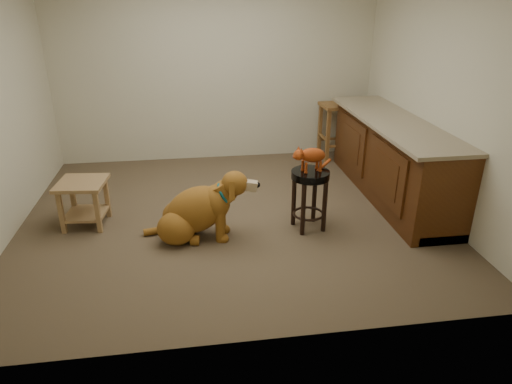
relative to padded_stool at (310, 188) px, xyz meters
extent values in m
cube|color=brown|center=(-0.76, 0.39, -0.45)|extent=(4.50, 4.00, 0.01)
cube|color=beige|center=(-0.76, 2.39, 0.85)|extent=(4.50, 0.04, 2.60)
cube|color=beige|center=(-0.76, -1.61, 0.85)|extent=(4.50, 0.04, 2.60)
cube|color=beige|center=(1.49, 0.39, 0.85)|extent=(0.04, 4.00, 2.60)
cube|color=#4D270D|center=(1.19, 0.69, 0.00)|extent=(0.60, 2.50, 0.90)
cube|color=gray|center=(1.16, 0.69, 0.47)|extent=(0.70, 2.56, 0.04)
cube|color=black|center=(1.23, 0.69, -0.40)|extent=(0.52, 2.50, 0.10)
cube|color=#4D270D|center=(0.87, 0.14, 0.05)|extent=(0.02, 0.90, 0.62)
cube|color=#4D270D|center=(0.87, 1.24, 0.05)|extent=(0.02, 0.90, 0.62)
cube|color=#3F1F0B|center=(0.86, 0.14, 0.05)|extent=(0.02, 0.60, 0.40)
cube|color=#3F1F0B|center=(0.86, 1.24, 0.05)|extent=(0.02, 0.60, 0.40)
cylinder|color=black|center=(0.09, 0.14, -0.17)|extent=(0.05, 0.05, 0.56)
cylinder|color=black|center=(-0.14, 0.09, -0.17)|extent=(0.05, 0.05, 0.56)
cylinder|color=black|center=(0.14, -0.09, -0.17)|extent=(0.05, 0.05, 0.56)
cylinder|color=black|center=(-0.09, -0.14, -0.17)|extent=(0.05, 0.05, 0.56)
torus|color=black|center=(0.00, 0.00, -0.29)|extent=(0.38, 0.38, 0.03)
cylinder|color=black|center=(0.00, 0.00, 0.15)|extent=(0.39, 0.39, 0.08)
cube|color=brown|center=(1.09, 2.28, -0.07)|extent=(0.05, 0.05, 0.77)
cube|color=brown|center=(0.74, 2.26, -0.07)|extent=(0.05, 0.05, 0.77)
cube|color=brown|center=(1.11, 1.93, -0.07)|extent=(0.05, 0.05, 0.77)
cube|color=brown|center=(0.76, 1.91, -0.07)|extent=(0.05, 0.05, 0.77)
cube|color=brown|center=(0.93, 2.09, 0.34)|extent=(0.46, 0.46, 0.04)
cube|color=olive|center=(-2.11, 0.57, -0.22)|extent=(0.05, 0.05, 0.46)
cube|color=olive|center=(-2.47, 0.61, -0.22)|extent=(0.05, 0.05, 0.46)
cube|color=olive|center=(-2.15, 0.21, -0.22)|extent=(0.05, 0.05, 0.46)
cube|color=olive|center=(-2.51, 0.25, -0.22)|extent=(0.05, 0.05, 0.46)
cube|color=olive|center=(-2.31, 0.41, 0.02)|extent=(0.52, 0.52, 0.04)
cube|color=olive|center=(-2.31, 0.41, -0.32)|extent=(0.44, 0.44, 0.03)
ellipsoid|color=brown|center=(-1.32, 0.14, -0.29)|extent=(0.42, 0.36, 0.34)
ellipsoid|color=brown|center=(-1.36, -0.13, -0.29)|extent=(0.42, 0.36, 0.34)
cylinder|color=brown|center=(-1.14, 0.14, -0.41)|extent=(0.10, 0.12, 0.11)
cylinder|color=brown|center=(-1.19, -0.18, -0.41)|extent=(0.10, 0.12, 0.11)
ellipsoid|color=brown|center=(-1.16, -0.02, -0.15)|extent=(0.83, 0.52, 0.69)
ellipsoid|color=brown|center=(-0.96, -0.05, -0.07)|extent=(0.33, 0.36, 0.35)
cylinder|color=brown|center=(-0.91, 0.04, -0.25)|extent=(0.10, 0.10, 0.40)
cylinder|color=brown|center=(-0.93, -0.15, -0.25)|extent=(0.10, 0.10, 0.40)
sphere|color=brown|center=(-0.87, 0.03, -0.42)|extent=(0.11, 0.11, 0.11)
sphere|color=brown|center=(-0.90, -0.16, -0.42)|extent=(0.11, 0.11, 0.11)
cylinder|color=brown|center=(-0.88, -0.06, 0.04)|extent=(0.28, 0.22, 0.26)
ellipsoid|color=brown|center=(-0.77, -0.08, 0.13)|extent=(0.29, 0.27, 0.24)
cube|color=tan|center=(-0.64, -0.10, 0.11)|extent=(0.18, 0.12, 0.11)
sphere|color=black|center=(-0.56, -0.11, 0.12)|extent=(0.06, 0.06, 0.06)
cube|color=brown|center=(-0.78, 0.03, 0.10)|extent=(0.06, 0.07, 0.18)
cube|color=brown|center=(-0.81, -0.19, 0.10)|extent=(0.06, 0.07, 0.18)
torus|color=#0A4F52|center=(-0.88, -0.06, 0.03)|extent=(0.17, 0.25, 0.21)
cylinder|color=#D8BF4C|center=(-0.83, -0.07, -0.05)|extent=(0.01, 0.05, 0.05)
cylinder|color=brown|center=(-1.54, 0.09, -0.41)|extent=(0.33, 0.13, 0.07)
ellipsoid|color=#9B360F|center=(0.01, 0.00, 0.35)|extent=(0.31, 0.19, 0.18)
cylinder|color=#9B360F|center=(-0.08, 0.02, 0.24)|extent=(0.03, 0.03, 0.11)
sphere|color=#9B360F|center=(-0.08, 0.02, 0.20)|extent=(0.04, 0.04, 0.04)
cylinder|color=#9B360F|center=(-0.06, -0.05, 0.24)|extent=(0.03, 0.03, 0.11)
sphere|color=#9B360F|center=(-0.06, -0.05, 0.20)|extent=(0.04, 0.04, 0.04)
cylinder|color=#9B360F|center=(0.08, 0.05, 0.24)|extent=(0.03, 0.03, 0.11)
sphere|color=#9B360F|center=(0.08, 0.05, 0.20)|extent=(0.04, 0.04, 0.04)
cylinder|color=#9B360F|center=(0.09, -0.02, 0.24)|extent=(0.03, 0.03, 0.11)
sphere|color=#9B360F|center=(0.09, -0.02, 0.20)|extent=(0.04, 0.04, 0.04)
sphere|color=#9B360F|center=(-0.13, -0.03, 0.37)|extent=(0.11, 0.11, 0.11)
sphere|color=#9B360F|center=(-0.18, -0.03, 0.36)|extent=(0.04, 0.04, 0.04)
sphere|color=brown|center=(-0.19, -0.04, 0.36)|extent=(0.02, 0.02, 0.02)
cone|color=#9B360F|center=(-0.13, 0.01, 0.43)|extent=(0.05, 0.05, 0.05)
cone|color=#C66B60|center=(-0.13, 0.01, 0.42)|extent=(0.03, 0.03, 0.03)
cone|color=#9B360F|center=(-0.12, -0.06, 0.43)|extent=(0.05, 0.05, 0.05)
cone|color=#C66B60|center=(-0.12, -0.06, 0.42)|extent=(0.03, 0.03, 0.03)
cylinder|color=#9B360F|center=(0.15, 0.07, 0.21)|extent=(0.20, 0.15, 0.10)
camera|label=1|loc=(-1.16, -4.13, 1.83)|focal=32.00mm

